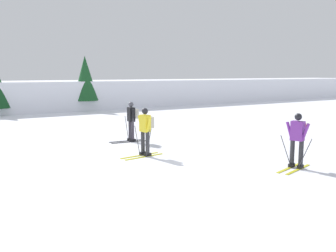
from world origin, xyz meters
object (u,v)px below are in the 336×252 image
(skier_yellow, at_px, (146,129))
(conifer_far_right, at_px, (85,78))
(skier_black, at_px, (132,119))
(skier_purple, at_px, (298,138))

(skier_yellow, distance_m, conifer_far_right, 17.35)
(skier_black, relative_size, conifer_far_right, 0.40)
(skier_black, xyz_separation_m, conifer_far_right, (2.92, 14.05, 1.57))
(skier_purple, xyz_separation_m, skier_black, (-2.31, 6.80, 0.00))
(skier_yellow, relative_size, skier_black, 1.00)
(conifer_far_right, bearing_deg, skier_purple, -91.68)
(skier_black, bearing_deg, skier_purple, -71.23)
(skier_black, height_order, conifer_far_right, conifer_far_right)
(skier_yellow, distance_m, skier_purple, 5.08)
(skier_yellow, height_order, conifer_far_right, conifer_far_right)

